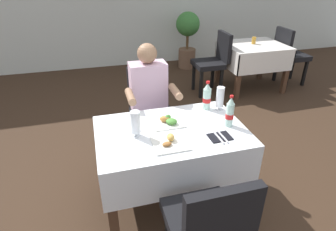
{
  "coord_description": "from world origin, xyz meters",
  "views": [
    {
      "loc": [
        -0.62,
        -1.86,
        1.94
      ],
      "look_at": [
        -0.08,
        0.09,
        0.83
      ],
      "focal_mm": 30.32,
      "sensor_mm": 36.0,
      "label": 1
    }
  ],
  "objects_px": {
    "seated_diner_far": "(150,99)",
    "background_table_tumbler": "(254,40)",
    "background_chair_left": "(214,60)",
    "chair_near_camera_side": "(208,225)",
    "beer_glass_middle": "(136,124)",
    "main_dining_table": "(171,148)",
    "cola_bottle_primary": "(207,97)",
    "background_dining_table": "(253,56)",
    "napkin_cutlery_set": "(220,137)",
    "chair_far_diner_seat": "(151,108)",
    "background_chair_right": "(289,53)",
    "potted_plant_corner": "(188,35)",
    "plate_near_camera": "(170,142)",
    "cola_bottle_secondary": "(230,113)",
    "beer_glass_left": "(220,99)",
    "plate_far_diner": "(168,121)"
  },
  "relations": [
    {
      "from": "napkin_cutlery_set",
      "to": "seated_diner_far",
      "type": "bearing_deg",
      "value": 112.18
    },
    {
      "from": "main_dining_table",
      "to": "background_table_tumbler",
      "type": "xyz_separation_m",
      "value": [
        2.02,
        2.2,
        0.23
      ]
    },
    {
      "from": "napkin_cutlery_set",
      "to": "main_dining_table",
      "type": "bearing_deg",
      "value": 148.72
    },
    {
      "from": "seated_diner_far",
      "to": "cola_bottle_secondary",
      "type": "bearing_deg",
      "value": -55.76
    },
    {
      "from": "background_chair_right",
      "to": "main_dining_table",
      "type": "bearing_deg",
      "value": -141.36
    },
    {
      "from": "chair_far_diner_seat",
      "to": "potted_plant_corner",
      "type": "bearing_deg",
      "value": 63.66
    },
    {
      "from": "background_chair_left",
      "to": "background_table_tumbler",
      "type": "distance_m",
      "value": 0.74
    },
    {
      "from": "plate_far_diner",
      "to": "background_chair_right",
      "type": "distance_m",
      "value": 3.39
    },
    {
      "from": "main_dining_table",
      "to": "background_chair_left",
      "type": "height_order",
      "value": "background_chair_left"
    },
    {
      "from": "seated_diner_far",
      "to": "background_dining_table",
      "type": "relative_size",
      "value": 1.3
    },
    {
      "from": "chair_near_camera_side",
      "to": "beer_glass_middle",
      "type": "distance_m",
      "value": 0.88
    },
    {
      "from": "main_dining_table",
      "to": "chair_near_camera_side",
      "type": "distance_m",
      "value": 0.79
    },
    {
      "from": "beer_glass_middle",
      "to": "background_table_tumbler",
      "type": "relative_size",
      "value": 1.93
    },
    {
      "from": "beer_glass_left",
      "to": "background_dining_table",
      "type": "relative_size",
      "value": 0.23
    },
    {
      "from": "main_dining_table",
      "to": "background_table_tumbler",
      "type": "height_order",
      "value": "background_table_tumbler"
    },
    {
      "from": "cola_bottle_primary",
      "to": "background_chair_left",
      "type": "height_order",
      "value": "cola_bottle_primary"
    },
    {
      "from": "background_chair_left",
      "to": "beer_glass_left",
      "type": "bearing_deg",
      "value": -112.64
    },
    {
      "from": "plate_near_camera",
      "to": "beer_glass_middle",
      "type": "distance_m",
      "value": 0.29
    },
    {
      "from": "main_dining_table",
      "to": "beer_glass_middle",
      "type": "xyz_separation_m",
      "value": [
        -0.28,
        -0.01,
        0.28
      ]
    },
    {
      "from": "plate_near_camera",
      "to": "potted_plant_corner",
      "type": "xyz_separation_m",
      "value": [
        1.39,
        3.64,
        -0.11
      ]
    },
    {
      "from": "chair_near_camera_side",
      "to": "beer_glass_left",
      "type": "height_order",
      "value": "chair_near_camera_side"
    },
    {
      "from": "chair_near_camera_side",
      "to": "seated_diner_far",
      "type": "distance_m",
      "value": 1.48
    },
    {
      "from": "plate_near_camera",
      "to": "background_dining_table",
      "type": "relative_size",
      "value": 0.27
    },
    {
      "from": "beer_glass_left",
      "to": "potted_plant_corner",
      "type": "xyz_separation_m",
      "value": [
        0.81,
        3.24,
        -0.21
      ]
    },
    {
      "from": "main_dining_table",
      "to": "chair_near_camera_side",
      "type": "xyz_separation_m",
      "value": [
        -0.0,
        -0.79,
        -0.02
      ]
    },
    {
      "from": "plate_far_diner",
      "to": "plate_near_camera",
      "type": "bearing_deg",
      "value": -102.71
    },
    {
      "from": "chair_near_camera_side",
      "to": "plate_far_diner",
      "type": "relative_size",
      "value": 3.8
    },
    {
      "from": "plate_near_camera",
      "to": "beer_glass_left",
      "type": "relative_size",
      "value": 1.18
    },
    {
      "from": "beer_glass_middle",
      "to": "background_table_tumbler",
      "type": "distance_m",
      "value": 3.19
    },
    {
      "from": "background_table_tumbler",
      "to": "chair_far_diner_seat",
      "type": "bearing_deg",
      "value": -144.95
    },
    {
      "from": "cola_bottle_primary",
      "to": "potted_plant_corner",
      "type": "relative_size",
      "value": 0.24
    },
    {
      "from": "plate_near_camera",
      "to": "cola_bottle_secondary",
      "type": "relative_size",
      "value": 0.95
    },
    {
      "from": "plate_near_camera",
      "to": "beer_glass_middle",
      "type": "xyz_separation_m",
      "value": [
        -0.22,
        0.17,
        0.09
      ]
    },
    {
      "from": "plate_near_camera",
      "to": "chair_far_diner_seat",
      "type": "bearing_deg",
      "value": 86.27
    },
    {
      "from": "napkin_cutlery_set",
      "to": "background_chair_right",
      "type": "bearing_deg",
      "value": 44.83
    },
    {
      "from": "potted_plant_corner",
      "to": "background_table_tumbler",
      "type": "bearing_deg",
      "value": -61.25
    },
    {
      "from": "plate_near_camera",
      "to": "plate_far_diner",
      "type": "bearing_deg",
      "value": 77.29
    },
    {
      "from": "chair_near_camera_side",
      "to": "beer_glass_middle",
      "type": "bearing_deg",
      "value": 110.06
    },
    {
      "from": "beer_glass_middle",
      "to": "cola_bottle_primary",
      "type": "distance_m",
      "value": 0.75
    },
    {
      "from": "chair_far_diner_seat",
      "to": "plate_far_diner",
      "type": "height_order",
      "value": "chair_far_diner_seat"
    },
    {
      "from": "main_dining_table",
      "to": "cola_bottle_secondary",
      "type": "relative_size",
      "value": 4.41
    },
    {
      "from": "background_chair_right",
      "to": "napkin_cutlery_set",
      "type": "bearing_deg",
      "value": -135.17
    },
    {
      "from": "seated_diner_far",
      "to": "background_table_tumbler",
      "type": "relative_size",
      "value": 11.45
    },
    {
      "from": "chair_far_diner_seat",
      "to": "seated_diner_far",
      "type": "bearing_deg",
      "value": -105.13
    },
    {
      "from": "cola_bottle_primary",
      "to": "background_chair_left",
      "type": "bearing_deg",
      "value": 64.21
    },
    {
      "from": "plate_far_diner",
      "to": "cola_bottle_primary",
      "type": "relative_size",
      "value": 0.96
    },
    {
      "from": "seated_diner_far",
      "to": "cola_bottle_primary",
      "type": "bearing_deg",
      "value": -42.4
    },
    {
      "from": "beer_glass_middle",
      "to": "background_table_tumbler",
      "type": "xyz_separation_m",
      "value": [
        2.3,
        2.21,
        -0.05
      ]
    },
    {
      "from": "background_chair_left",
      "to": "seated_diner_far",
      "type": "bearing_deg",
      "value": -132.32
    },
    {
      "from": "cola_bottle_primary",
      "to": "background_chair_right",
      "type": "relative_size",
      "value": 0.27
    }
  ]
}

